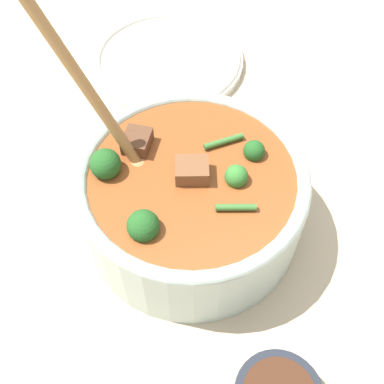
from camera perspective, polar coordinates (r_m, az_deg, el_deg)
name	(u,v)px	position (r m, az deg, el deg)	size (l,w,h in m)	color
ground_plane	(192,223)	(0.60, 0.00, -3.74)	(4.00, 4.00, 0.00)	#C6B293
stew_bowl	(191,196)	(0.55, -0.08, -0.47)	(0.26, 0.26, 0.29)	#B2C6BC
empty_plate	(167,59)	(0.80, -2.97, 15.45)	(0.24, 0.24, 0.02)	silver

